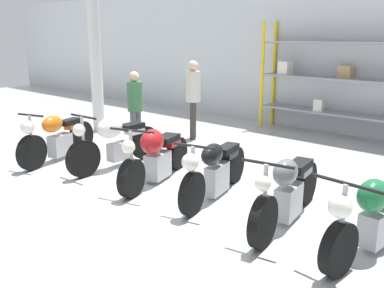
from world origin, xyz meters
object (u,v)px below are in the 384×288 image
Objects in this scene: motorcycle_grey at (288,191)px; motorcycle_green at (375,214)px; motorcycle_white at (115,141)px; motorcycle_red at (156,156)px; motorcycle_black at (215,169)px; person_near_rack at (135,103)px; motorcycle_orange at (57,138)px; person_browsing at (193,93)px; shelving_rack at (351,81)px.

motorcycle_grey is 1.01× the size of motorcycle_green.
motorcycle_green is at bearing 87.01° from motorcycle_white.
motorcycle_red reaches higher than motorcycle_black.
motorcycle_grey is at bearing 148.56° from person_near_rack.
motorcycle_orange is 0.96× the size of motorcycle_black.
motorcycle_orange is at bearing -72.33° from motorcycle_white.
motorcycle_red is at bearing -84.15° from motorcycle_green.
person_browsing is at bearing -132.94° from motorcycle_grey.
motorcycle_orange is at bearing -97.59° from motorcycle_red.
person_near_rack is (-3.10, 1.16, 0.50)m from motorcycle_black.
person_near_rack is at bearing -140.53° from motorcycle_red.
motorcycle_red is at bearing 82.96° from person_browsing.
motorcycle_green is 1.19× the size of person_browsing.
shelving_rack is 2.59× the size of person_browsing.
shelving_rack is 2.18× the size of motorcycle_green.
motorcycle_orange is at bearing 38.38° from person_browsing.
motorcycle_red is at bearing -98.85° from motorcycle_grey.
motorcycle_red reaches higher than motorcycle_orange.
motorcycle_white is at bearing -109.47° from motorcycle_red.
motorcycle_red is 2.37m from motorcycle_grey.
shelving_rack reaches higher than person_browsing.
motorcycle_grey reaches higher than motorcycle_green.
motorcycle_black is (1.15, 0.09, -0.00)m from motorcycle_red.
motorcycle_white is at bearing -113.49° from shelving_rack.
motorcycle_orange is 5.74m from motorcycle_green.
motorcycle_red is 3.44m from motorcycle_green.
motorcycle_green is at bearing 74.41° from motorcycle_black.
motorcycle_black is at bearing 99.32° from person_browsing.
person_browsing reaches higher than motorcycle_white.
motorcycle_grey is 1.20× the size of person_browsing.
motorcycle_red reaches higher than motorcycle_grey.
motorcycle_grey is (4.65, 0.45, -0.01)m from motorcycle_orange.
shelving_rack is at bearing -174.90° from motorcycle_grey.
motorcycle_red is at bearing 131.61° from person_near_rack.
shelving_rack is 2.17× the size of motorcycle_grey.
motorcycle_red is at bearing -99.54° from motorcycle_black.
motorcycle_grey is at bearing -84.89° from motorcycle_green.
motorcycle_grey is 1.07m from motorcycle_green.
shelving_rack is 5.22m from motorcycle_grey.
motorcycle_green is (5.72, 0.44, -0.01)m from motorcycle_orange.
person_near_rack reaches higher than motorcycle_red.
person_browsing reaches higher than motorcycle_green.
motorcycle_grey is 4.71m from person_browsing.
motorcycle_green is (2.38, -4.97, -0.89)m from shelving_rack.
motorcycle_grey is 4.52m from person_near_rack.
motorcycle_orange is at bearing 63.12° from person_near_rack.
motorcycle_red is (2.28, 0.41, -0.00)m from motorcycle_orange.
person_near_rack is at bearing -124.63° from motorcycle_black.
person_browsing is (-3.90, 2.56, 0.62)m from motorcycle_grey.
person_browsing reaches higher than motorcycle_black.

